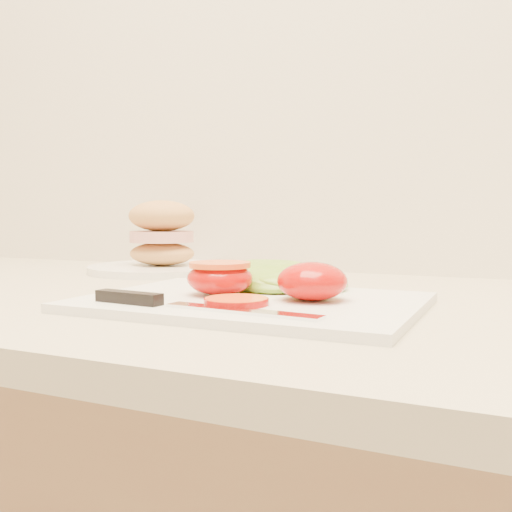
% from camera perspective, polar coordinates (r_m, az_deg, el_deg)
% --- Properties ---
extents(cutting_board, '(0.36, 0.26, 0.01)m').
position_cam_1_polar(cutting_board, '(0.62, -0.38, -4.64)').
color(cutting_board, white).
rests_on(cutting_board, counter).
extents(tomato_half_dome, '(0.07, 0.07, 0.04)m').
position_cam_1_polar(tomato_half_dome, '(0.60, 5.63, -2.52)').
color(tomato_half_dome, red).
rests_on(tomato_half_dome, cutting_board).
extents(tomato_half_cut, '(0.07, 0.07, 0.04)m').
position_cam_1_polar(tomato_half_cut, '(0.64, -3.63, -2.09)').
color(tomato_half_cut, red).
rests_on(tomato_half_cut, cutting_board).
extents(tomato_slice_0, '(0.06, 0.06, 0.01)m').
position_cam_1_polar(tomato_slice_0, '(0.58, -1.98, -4.54)').
color(tomato_slice_0, orange).
rests_on(tomato_slice_0, cutting_board).
extents(lettuce_leaf_0, '(0.17, 0.12, 0.03)m').
position_cam_1_polar(lettuce_leaf_0, '(0.69, 1.12, -2.10)').
color(lettuce_leaf_0, '#83B830').
rests_on(lettuce_leaf_0, cutting_board).
extents(lettuce_leaf_1, '(0.15, 0.15, 0.03)m').
position_cam_1_polar(lettuce_leaf_1, '(0.68, 4.71, -2.35)').
color(lettuce_leaf_1, '#83B830').
rests_on(lettuce_leaf_1, cutting_board).
extents(knife, '(0.25, 0.04, 0.01)m').
position_cam_1_polar(knife, '(0.57, -8.55, -4.61)').
color(knife, silver).
rests_on(knife, cutting_board).
extents(sandwich_plate, '(0.25, 0.25, 0.12)m').
position_cam_1_polar(sandwich_plate, '(1.00, -9.39, 0.98)').
color(sandwich_plate, white).
rests_on(sandwich_plate, counter).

